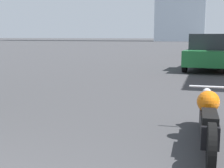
{
  "coord_description": "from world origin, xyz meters",
  "views": [
    {
      "loc": [
        2.6,
        -1.31,
        1.67
      ],
      "look_at": [
        0.81,
        4.6,
        0.72
      ],
      "focal_mm": 50.0,
      "sensor_mm": 36.0,
      "label": 1
    }
  ],
  "objects_px": {
    "parked_car_black": "(204,45)",
    "parked_car_red": "(207,42)",
    "parked_car_silver": "(207,40)",
    "parked_car_blue": "(206,41)",
    "parked_car_green": "(208,53)",
    "motorcycle": "(208,119)"
  },
  "relations": [
    {
      "from": "parked_car_red",
      "to": "parked_car_silver",
      "type": "relative_size",
      "value": 1.02
    },
    {
      "from": "parked_car_black",
      "to": "parked_car_red",
      "type": "relative_size",
      "value": 0.93
    },
    {
      "from": "parked_car_black",
      "to": "motorcycle",
      "type": "bearing_deg",
      "value": -93.4
    },
    {
      "from": "parked_car_black",
      "to": "parked_car_silver",
      "type": "xyz_separation_m",
      "value": [
        0.25,
        33.45,
        0.01
      ]
    },
    {
      "from": "parked_car_green",
      "to": "parked_car_black",
      "type": "relative_size",
      "value": 1.07
    },
    {
      "from": "parked_car_black",
      "to": "parked_car_red",
      "type": "distance_m",
      "value": 10.53
    },
    {
      "from": "parked_car_red",
      "to": "parked_car_green",
      "type": "bearing_deg",
      "value": -94.66
    },
    {
      "from": "parked_car_green",
      "to": "motorcycle",
      "type": "bearing_deg",
      "value": -85.16
    },
    {
      "from": "parked_car_silver",
      "to": "parked_car_red",
      "type": "bearing_deg",
      "value": -88.72
    },
    {
      "from": "parked_car_green",
      "to": "parked_car_blue",
      "type": "distance_m",
      "value": 35.71
    },
    {
      "from": "parked_car_blue",
      "to": "parked_car_silver",
      "type": "bearing_deg",
      "value": 85.73
    },
    {
      "from": "parked_car_black",
      "to": "parked_car_blue",
      "type": "xyz_separation_m",
      "value": [
        0.11,
        23.18,
        0.03
      ]
    },
    {
      "from": "parked_car_green",
      "to": "parked_car_silver",
      "type": "distance_m",
      "value": 45.98
    },
    {
      "from": "parked_car_green",
      "to": "parked_car_red",
      "type": "distance_m",
      "value": 23.05
    },
    {
      "from": "parked_car_silver",
      "to": "parked_car_blue",
      "type": "bearing_deg",
      "value": -89.48
    },
    {
      "from": "motorcycle",
      "to": "parked_car_blue",
      "type": "relative_size",
      "value": 0.57
    },
    {
      "from": "parked_car_black",
      "to": "parked_car_red",
      "type": "bearing_deg",
      "value": 84.6
    },
    {
      "from": "parked_car_silver",
      "to": "parked_car_green",
      "type": "bearing_deg",
      "value": -88.68
    },
    {
      "from": "parked_car_blue",
      "to": "parked_car_silver",
      "type": "xyz_separation_m",
      "value": [
        0.14,
        10.27,
        -0.03
      ]
    },
    {
      "from": "parked_car_blue",
      "to": "parked_car_silver",
      "type": "distance_m",
      "value": 10.27
    },
    {
      "from": "parked_car_black",
      "to": "parked_car_silver",
      "type": "height_order",
      "value": "parked_car_silver"
    },
    {
      "from": "parked_car_silver",
      "to": "parked_car_black",
      "type": "bearing_deg",
      "value": -89.13
    }
  ]
}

